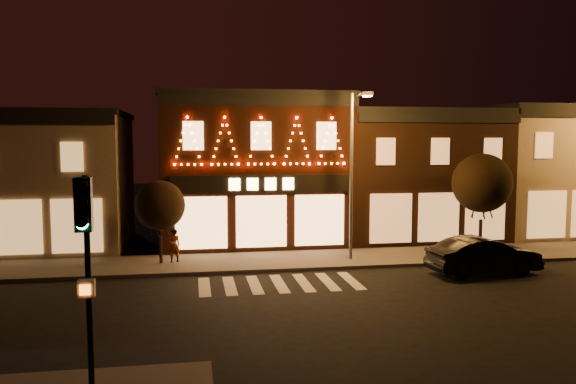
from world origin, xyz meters
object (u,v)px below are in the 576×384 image
object	(u,v)px
dark_sedan	(484,256)
traffic_signal_near	(86,245)
pedestrian	(174,245)
streetlamp_mid	(354,163)

from	to	relation	value
dark_sedan	traffic_signal_near	bearing A→B (deg)	119.87
dark_sedan	pedestrian	world-z (taller)	pedestrian
streetlamp_mid	dark_sedan	size ratio (longest dim) A/B	1.60
traffic_signal_near	streetlamp_mid	size ratio (longest dim) A/B	0.63
dark_sedan	pedestrian	distance (m)	13.86
traffic_signal_near	streetlamp_mid	world-z (taller)	streetlamp_mid
dark_sedan	streetlamp_mid	bearing A→B (deg)	53.13
traffic_signal_near	dark_sedan	xyz separation A→B (m)	(14.60, 10.24, -2.80)
traffic_signal_near	dark_sedan	world-z (taller)	traffic_signal_near
streetlamp_mid	pedestrian	world-z (taller)	streetlamp_mid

